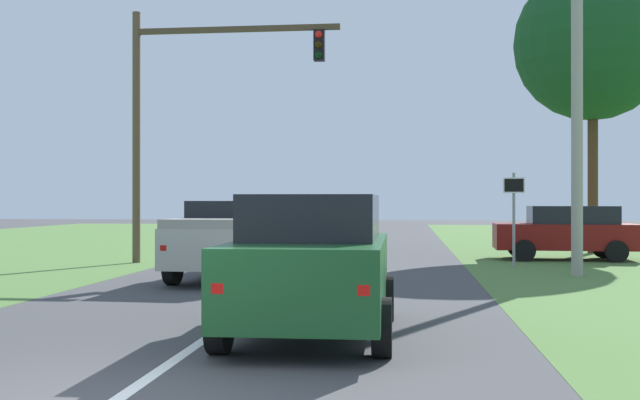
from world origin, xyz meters
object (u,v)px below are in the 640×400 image
object	(u,v)px
oak_tree_right	(593,43)
pickup_truck_lead	(237,238)
red_suv_near	(313,261)
keep_moving_sign	(514,207)
crossing_suv_far	(567,231)
traffic_light	(187,99)
utility_pole_right	(577,109)

from	to	relation	value
oak_tree_right	pickup_truck_lead	bearing A→B (deg)	-136.61
pickup_truck_lead	red_suv_near	bearing A→B (deg)	-69.44
keep_moving_sign	crossing_suv_far	world-z (taller)	keep_moving_sign
traffic_light	keep_moving_sign	bearing A→B (deg)	-3.25
utility_pole_right	oak_tree_right	bearing A→B (deg)	74.36
red_suv_near	keep_moving_sign	world-z (taller)	keep_moving_sign
red_suv_near	keep_moving_sign	bearing A→B (deg)	68.96
red_suv_near	keep_moving_sign	xyz separation A→B (m)	(4.28, 11.13, 0.67)
keep_moving_sign	crossing_suv_far	size ratio (longest dim) A/B	0.60
red_suv_near	oak_tree_right	bearing A→B (deg)	65.70
utility_pole_right	pickup_truck_lead	bearing A→B (deg)	-170.31
red_suv_near	crossing_suv_far	world-z (taller)	red_suv_near
utility_pole_right	red_suv_near	bearing A→B (deg)	-121.83
pickup_truck_lead	oak_tree_right	bearing A→B (deg)	43.39
utility_pole_right	keep_moving_sign	bearing A→B (deg)	118.33
oak_tree_right	utility_pole_right	world-z (taller)	oak_tree_right
pickup_truck_lead	oak_tree_right	distance (m)	16.17
keep_moving_sign	red_suv_near	bearing A→B (deg)	-111.04
red_suv_near	oak_tree_right	size ratio (longest dim) A/B	0.43
pickup_truck_lead	crossing_suv_far	distance (m)	11.46
oak_tree_right	keep_moving_sign	bearing A→B (deg)	-119.54
oak_tree_right	utility_pole_right	distance (m)	9.69
traffic_light	oak_tree_right	world-z (taller)	oak_tree_right
oak_tree_right	red_suv_near	bearing A→B (deg)	-114.30
pickup_truck_lead	traffic_light	distance (m)	6.31
red_suv_near	utility_pole_right	distance (m)	10.89
traffic_light	keep_moving_sign	world-z (taller)	traffic_light
traffic_light	utility_pole_right	distance (m)	11.16
pickup_truck_lead	crossing_suv_far	size ratio (longest dim) A/B	1.28
keep_moving_sign	crossing_suv_far	distance (m)	3.91
keep_moving_sign	utility_pole_right	size ratio (longest dim) A/B	0.32
oak_tree_right	utility_pole_right	size ratio (longest dim) A/B	1.25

